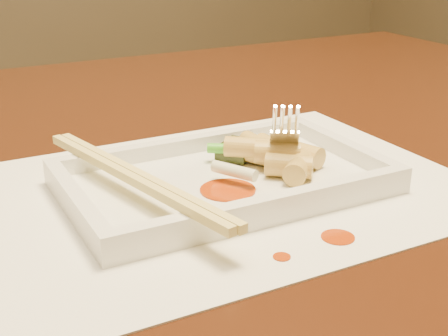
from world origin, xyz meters
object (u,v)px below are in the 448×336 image
table (143,248)px  plate_base (224,184)px  fork (286,78)px  chopstick_a (129,177)px  placemat (224,189)px

table → plate_base: (0.03, -0.11, 0.11)m
table → fork: size_ratio=10.00×
plate_base → chopstick_a: chopstick_a is taller
plate_base → fork: bearing=14.4°
placemat → plate_base: size_ratio=1.54×
fork → chopstick_a: bearing=-173.2°
placemat → chopstick_a: (-0.08, 0.00, 0.03)m
placemat → chopstick_a: size_ratio=1.67×
table → placemat: 0.15m
chopstick_a → fork: fork is taller
plate_base → fork: 0.11m
placemat → fork: size_ratio=2.86×
chopstick_a → fork: size_ratio=1.71×
table → plate_base: 0.16m
fork → plate_base: bearing=-165.6°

